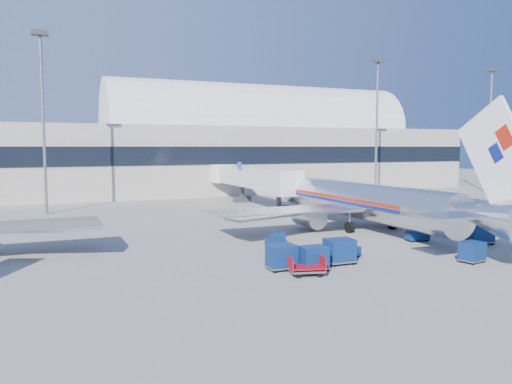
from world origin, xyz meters
name	(u,v)px	position (x,y,z in m)	size (l,w,h in m)	color
ground	(300,245)	(0.00, 0.00, 0.00)	(260.00, 260.00, 0.00)	gray
terminal	(84,152)	(-13.60, 55.96, 7.52)	(170.00, 28.15, 21.00)	#B2AA9E
airliner_main	(366,201)	(10.00, 4.51, 2.93)	(32.00, 37.26, 12.07)	silver
jetbridge_near	(247,177)	(7.60, 30.81, 3.93)	(4.40, 27.50, 6.25)	silver
mast_west	(42,95)	(-20.00, 30.00, 14.79)	(2.00, 1.20, 22.60)	slate
mast_east	(377,108)	(30.00, 30.00, 14.79)	(2.00, 1.20, 22.60)	slate
mast_far_east	(491,112)	(55.00, 30.00, 14.79)	(2.00, 1.20, 22.60)	slate
barrier_near	(444,224)	(18.00, 2.00, 0.45)	(3.00, 0.55, 0.90)	#9E9E96
barrier_mid	(468,222)	(21.30, 2.00, 0.45)	(3.00, 0.55, 0.90)	#9E9E96
barrier_far	(491,220)	(24.60, 2.00, 0.45)	(3.00, 0.55, 0.90)	#9E9E96
tug_lead	(347,250)	(0.92, -5.91, 0.61)	(2.26, 1.61, 1.33)	#0B2253
tug_right	(416,235)	(10.50, -2.52, 0.60)	(2.13, 1.29, 1.31)	#0B2253
tug_left	(276,242)	(-2.77, -1.10, 0.70)	(1.38, 2.44, 1.53)	#0B2253
cart_train_a	(339,251)	(-0.65, -7.33, 0.98)	(2.10, 1.62, 1.84)	#0B2253
cart_train_b	(313,258)	(-3.38, -8.30, 0.90)	(1.94, 1.49, 1.68)	#0B2253
cart_train_c	(282,257)	(-5.27, -7.29, 0.94)	(2.04, 1.58, 1.76)	#0B2253
cart_solo_near	(472,251)	(8.56, -10.72, 0.82)	(1.96, 1.64, 1.53)	#0B2253
cart_solo_far	(480,233)	(14.76, -5.71, 0.95)	(2.41, 2.11, 1.78)	#0B2253
cart_open_red	(307,269)	(-4.36, -9.25, 0.44)	(2.59, 2.11, 0.61)	slate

